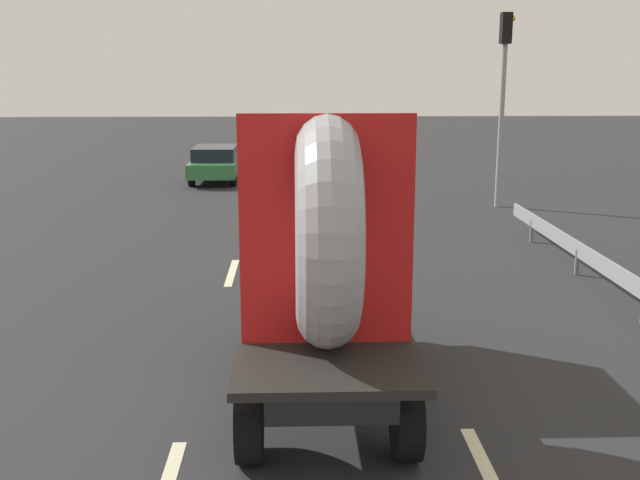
# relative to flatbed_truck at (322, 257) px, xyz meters

# --- Properties ---
(ground_plane) EXTENTS (120.00, 120.00, 0.00)m
(ground_plane) POSITION_rel_flatbed_truck_xyz_m (-0.27, 0.16, -1.80)
(ground_plane) COLOR #28282B
(flatbed_truck) EXTENTS (2.02, 5.08, 3.72)m
(flatbed_truck) POSITION_rel_flatbed_truck_xyz_m (0.00, 0.00, 0.00)
(flatbed_truck) COLOR black
(flatbed_truck) RESTS_ON ground_plane
(distant_sedan) EXTENTS (1.74, 4.06, 1.32)m
(distant_sedan) POSITION_rel_flatbed_truck_xyz_m (-3.36, 19.38, -1.09)
(distant_sedan) COLOR black
(distant_sedan) RESTS_ON ground_plane
(traffic_light) EXTENTS (0.42, 0.36, 5.81)m
(traffic_light) POSITION_rel_flatbed_truck_xyz_m (5.94, 13.54, 1.99)
(traffic_light) COLOR gray
(traffic_light) RESTS_ON ground_plane
(guardrail) EXTENTS (0.10, 12.31, 0.71)m
(guardrail) POSITION_rel_flatbed_truck_xyz_m (5.49, 3.93, -1.27)
(guardrail) COLOR gray
(guardrail) RESTS_ON ground_plane
(lane_dash_left_far) EXTENTS (0.16, 2.14, 0.01)m
(lane_dash_left_far) POSITION_rel_flatbed_truck_xyz_m (-1.68, 5.90, -1.79)
(lane_dash_left_far) COLOR beige
(lane_dash_left_far) RESTS_ON ground_plane
(lane_dash_right_near) EXTENTS (0.16, 2.11, 0.01)m
(lane_dash_right_near) POSITION_rel_flatbed_truck_xyz_m (1.68, -2.38, -1.79)
(lane_dash_right_near) COLOR beige
(lane_dash_right_near) RESTS_ON ground_plane
(lane_dash_right_far) EXTENTS (0.16, 2.49, 0.01)m
(lane_dash_right_far) POSITION_rel_flatbed_truck_xyz_m (1.68, 6.07, -1.79)
(lane_dash_right_far) COLOR beige
(lane_dash_right_far) RESTS_ON ground_plane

